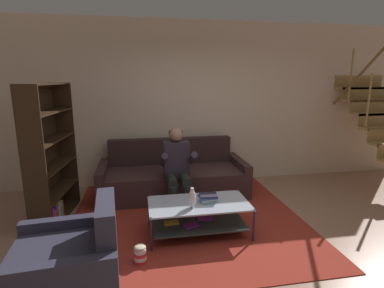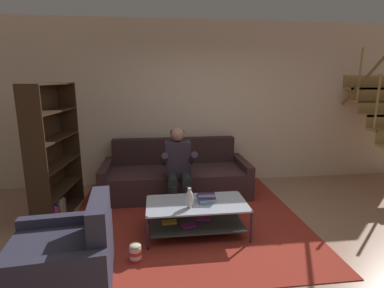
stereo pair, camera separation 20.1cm
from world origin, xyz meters
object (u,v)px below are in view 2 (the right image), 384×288
(couch, at_px, (176,177))
(coffee_table, at_px, (196,213))
(book_stack, at_px, (206,198))
(person_seated_center, at_px, (178,165))
(popcorn_tub, at_px, (135,252))
(armchair, at_px, (64,261))
(vase, at_px, (189,198))
(bookshelf, at_px, (51,162))

(couch, height_order, coffee_table, couch)
(book_stack, bearing_deg, coffee_table, -175.46)
(person_seated_center, bearing_deg, coffee_table, -79.28)
(couch, distance_m, popcorn_tub, 1.99)
(person_seated_center, distance_m, armchair, 2.08)
(couch, xyz_separation_m, popcorn_tub, (-0.57, -1.90, -0.19))
(person_seated_center, distance_m, book_stack, 0.88)
(vase, bearing_deg, armchair, -149.85)
(couch, xyz_separation_m, person_seated_center, (-0.00, -0.57, 0.37))
(couch, relative_size, vase, 9.70)
(coffee_table, bearing_deg, armchair, -147.71)
(popcorn_tub, bearing_deg, book_stack, 31.38)
(bookshelf, distance_m, popcorn_tub, 1.86)
(vase, relative_size, bookshelf, 0.13)
(vase, distance_m, bookshelf, 2.03)
(book_stack, xyz_separation_m, popcorn_tub, (-0.84, -0.51, -0.36))
(book_stack, relative_size, armchair, 0.24)
(couch, bearing_deg, book_stack, -78.78)
(vase, relative_size, popcorn_tub, 1.19)
(bookshelf, bearing_deg, book_stack, -20.07)
(bookshelf, bearing_deg, person_seated_center, 2.21)
(book_stack, relative_size, popcorn_tub, 1.16)
(vase, relative_size, book_stack, 1.03)
(armchair, bearing_deg, bookshelf, 109.69)
(coffee_table, distance_m, armchair, 1.58)
(bookshelf, xyz_separation_m, armchair, (0.57, -1.60, -0.50))
(person_seated_center, distance_m, coffee_table, 0.92)
(couch, xyz_separation_m, vase, (0.05, -1.52, 0.24))
(armchair, bearing_deg, person_seated_center, 54.58)
(bookshelf, relative_size, armchair, 1.89)
(coffee_table, bearing_deg, popcorn_tub, -145.11)
(person_seated_center, relative_size, armchair, 1.23)
(coffee_table, xyz_separation_m, book_stack, (0.12, 0.01, 0.19))
(book_stack, bearing_deg, bookshelf, 159.93)
(couch, distance_m, book_stack, 1.42)
(person_seated_center, bearing_deg, popcorn_tub, -113.24)
(person_seated_center, relative_size, vase, 4.89)
(armchair, distance_m, popcorn_tub, 0.73)
(vase, bearing_deg, bookshelf, 154.13)
(person_seated_center, bearing_deg, vase, -86.70)
(vase, xyz_separation_m, book_stack, (0.22, 0.14, -0.06))
(couch, relative_size, bookshelf, 1.29)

